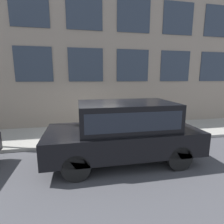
{
  "coord_description": "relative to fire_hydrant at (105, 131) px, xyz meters",
  "views": [
    {
      "loc": [
        -6.31,
        0.45,
        2.57
      ],
      "look_at": [
        0.63,
        -0.91,
        1.2
      ],
      "focal_mm": 28.0,
      "sensor_mm": 36.0,
      "label": 1
    }
  ],
  "objects": [
    {
      "name": "ground_plane",
      "position": [
        -0.42,
        0.59,
        -0.48
      ],
      "size": [
        80.0,
        80.0,
        0.0
      ],
      "primitive_type": "plane",
      "color": "#47474C"
    },
    {
      "name": "sidewalk",
      "position": [
        0.97,
        0.59,
        -0.42
      ],
      "size": [
        2.77,
        60.0,
        0.12
      ],
      "color": "#9E9B93",
      "rests_on": "ground_plane"
    },
    {
      "name": "building_facade",
      "position": [
        2.5,
        0.59,
        3.49
      ],
      "size": [
        0.33,
        40.0,
        7.92
      ],
      "color": "gray",
      "rests_on": "ground_plane"
    },
    {
      "name": "fire_hydrant",
      "position": [
        0.0,
        0.0,
        0.0
      ],
      "size": [
        0.3,
        0.42,
        0.7
      ],
      "color": "gray",
      "rests_on": "sidewalk"
    },
    {
      "name": "person",
      "position": [
        0.42,
        -0.64,
        0.38
      ],
      "size": [
        0.3,
        0.2,
        1.22
      ],
      "rotation": [
        0.0,
        0.0,
        0.14
      ],
      "color": "#232328",
      "rests_on": "sidewalk"
    },
    {
      "name": "parked_truck_black_near",
      "position": [
        -1.69,
        -0.33,
        0.58
      ],
      "size": [
        2.01,
        4.6,
        1.86
      ],
      "color": "black",
      "rests_on": "ground_plane"
    }
  ]
}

